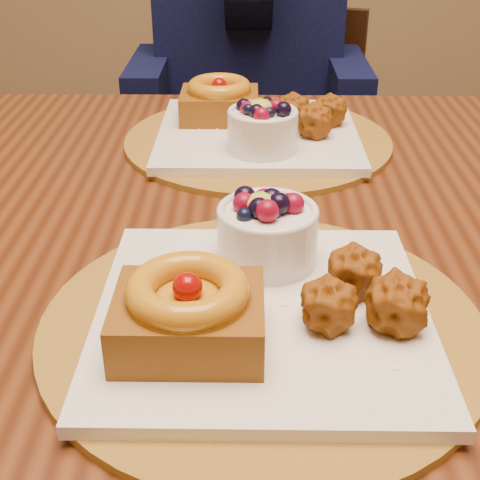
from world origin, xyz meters
name	(u,v)px	position (x,y,z in m)	size (l,w,h in m)	color
dining_table	(258,269)	(-0.04, -0.02, 0.68)	(1.60, 0.90, 0.76)	#39190A
place_setting_near	(259,297)	(-0.04, -0.24, 0.78)	(0.38, 0.38, 0.09)	brown
place_setting_far	(256,127)	(-0.04, 0.19, 0.78)	(0.38, 0.38, 0.09)	brown
chair_far	(265,172)	(-0.01, 0.78, 0.46)	(0.49, 0.49, 0.83)	black
diner	(249,8)	(-0.06, 0.77, 0.84)	(0.48, 0.47, 0.79)	black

